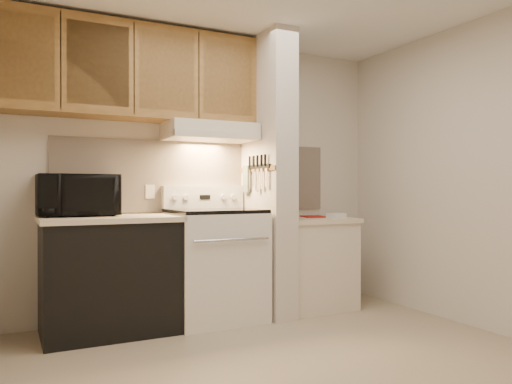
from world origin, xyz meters
TOP-DOWN VIEW (x-y plane):
  - floor at (0.00, 0.00)m, footprint 3.60×3.60m
  - wall_back at (0.00, 1.50)m, footprint 3.60×2.50m
  - wall_right at (1.80, 0.00)m, footprint 0.02×3.00m
  - backsplash at (0.00, 1.49)m, footprint 2.60×0.02m
  - range_body at (0.00, 1.16)m, footprint 0.76×0.65m
  - oven_window at (0.00, 0.84)m, footprint 0.50×0.01m
  - oven_handle at (0.00, 0.80)m, footprint 0.65×0.02m
  - cooktop at (0.00, 1.16)m, footprint 0.74×0.64m
  - range_backguard at (0.00, 1.44)m, footprint 0.76×0.08m
  - range_display at (0.00, 1.40)m, footprint 0.10×0.01m
  - range_knob_left_outer at (-0.28, 1.40)m, footprint 0.05×0.02m
  - range_knob_left_inner at (-0.18, 1.40)m, footprint 0.05×0.02m
  - range_knob_right_inner at (0.18, 1.40)m, footprint 0.05×0.02m
  - range_knob_right_outer at (0.28, 1.40)m, footprint 0.05×0.02m
  - dishwasher_front at (-0.88, 1.17)m, footprint 1.00×0.63m
  - left_countertop at (-0.88, 1.17)m, footprint 1.04×0.67m
  - spoon_rest at (-0.89, 1.36)m, footprint 0.23×0.13m
  - teal_jar at (-0.83, 1.39)m, footprint 0.09×0.09m
  - outlet at (-0.48, 1.48)m, footprint 0.08×0.01m
  - microwave at (-1.10, 1.31)m, footprint 0.60×0.41m
  - partition_pillar at (0.51, 1.15)m, footprint 0.22×0.70m
  - pillar_trim at (0.39, 1.15)m, footprint 0.01×0.70m
  - knife_strip at (0.39, 1.10)m, footprint 0.02×0.42m
  - knife_blade_a at (0.38, 0.93)m, footprint 0.01×0.03m
  - knife_handle_a at (0.38, 0.95)m, footprint 0.02×0.02m
  - knife_blade_b at (0.38, 1.02)m, footprint 0.01×0.04m
  - knife_handle_b at (0.38, 1.02)m, footprint 0.02×0.02m
  - knife_blade_c at (0.38, 1.09)m, footprint 0.01×0.04m
  - knife_handle_c at (0.38, 1.10)m, footprint 0.02×0.02m
  - knife_blade_d at (0.38, 1.17)m, footprint 0.01×0.04m
  - knife_handle_d at (0.38, 1.17)m, footprint 0.02×0.02m
  - knife_blade_e at (0.38, 1.27)m, footprint 0.01×0.04m
  - knife_handle_e at (0.38, 1.25)m, footprint 0.02×0.02m
  - oven_mitt at (0.38, 1.32)m, footprint 0.03×0.10m
  - right_cab_base at (0.97, 1.15)m, footprint 0.70×0.60m
  - right_countertop at (0.97, 1.15)m, footprint 0.74×0.64m
  - red_folder at (1.07, 1.25)m, footprint 0.28×0.33m
  - white_box at (1.19, 1.05)m, footprint 0.18×0.14m
  - range_hood at (0.00, 1.28)m, footprint 0.78×0.44m
  - hood_lip at (0.00, 1.07)m, footprint 0.78×0.04m
  - upper_cabinets at (-0.69, 1.32)m, footprint 2.18×0.33m
  - cab_door_a at (-1.51, 1.17)m, footprint 0.46×0.01m
  - cab_gap_a at (-1.23, 1.16)m, footprint 0.01×0.01m
  - cab_door_b at (-0.96, 1.17)m, footprint 0.46×0.01m
  - cab_gap_b at (-0.69, 1.16)m, footprint 0.01×0.01m
  - cab_door_c at (-0.42, 1.17)m, footprint 0.46×0.01m
  - cab_gap_c at (-0.14, 1.16)m, footprint 0.01×0.01m
  - cab_door_d at (0.13, 1.17)m, footprint 0.46×0.01m

SIDE VIEW (x-z plane):
  - floor at x=0.00m, z-range 0.00..0.00m
  - right_cab_base at x=0.97m, z-range 0.00..0.81m
  - dishwasher_front at x=-0.88m, z-range 0.00..0.87m
  - range_body at x=0.00m, z-range 0.00..0.92m
  - oven_window at x=0.00m, z-range 0.35..0.65m
  - oven_handle at x=0.00m, z-range 0.71..0.73m
  - right_countertop at x=0.97m, z-range 0.81..0.85m
  - red_folder at x=1.07m, z-range 0.85..0.86m
  - white_box at x=1.19m, z-range 0.85..0.89m
  - left_countertop at x=-0.88m, z-range 0.87..0.91m
  - spoon_rest at x=-0.89m, z-range 0.91..0.93m
  - cooktop at x=0.00m, z-range 0.92..0.95m
  - teal_jar at x=-0.83m, z-range 0.91..1.01m
  - range_backguard at x=0.00m, z-range 0.95..1.15m
  - range_display at x=0.00m, z-range 1.03..1.07m
  - range_knob_left_outer at x=-0.28m, z-range 1.03..1.07m
  - range_knob_left_inner at x=-0.18m, z-range 1.03..1.07m
  - range_knob_right_inner at x=0.18m, z-range 1.03..1.07m
  - range_knob_right_outer at x=0.28m, z-range 1.03..1.07m
  - microwave at x=-1.10m, z-range 0.91..1.24m
  - outlet at x=-0.48m, z-range 1.04..1.16m
  - knife_blade_c at x=0.38m, z-range 1.10..1.30m
  - knife_blade_b at x=0.38m, z-range 1.12..1.30m
  - knife_blade_e at x=0.38m, z-range 1.12..1.30m
  - oven_mitt at x=0.38m, z-range 1.09..1.34m
  - knife_blade_a at x=0.38m, z-range 1.14..1.30m
  - knife_blade_d at x=0.38m, z-range 1.14..1.30m
  - backsplash at x=0.00m, z-range 0.92..1.55m
  - wall_back at x=0.00m, z-range 1.24..1.26m
  - wall_right at x=1.80m, z-range 0.00..2.50m
  - partition_pillar at x=0.51m, z-range 0.00..2.50m
  - pillar_trim at x=0.39m, z-range 1.28..1.32m
  - knife_strip at x=0.39m, z-range 1.30..1.34m
  - knife_handle_a at x=0.38m, z-range 1.32..1.42m
  - knife_handle_b at x=0.38m, z-range 1.32..1.42m
  - knife_handle_c at x=0.38m, z-range 1.32..1.42m
  - knife_handle_d at x=0.38m, z-range 1.32..1.42m
  - knife_handle_e at x=0.38m, z-range 1.32..1.42m
  - hood_lip at x=0.00m, z-range 1.55..1.61m
  - range_hood at x=0.00m, z-range 1.55..1.70m
  - upper_cabinets at x=-0.69m, z-range 1.70..2.47m
  - cab_door_a at x=-1.51m, z-range 1.77..2.40m
  - cab_gap_a at x=-1.23m, z-range 1.72..2.45m
  - cab_door_b at x=-0.96m, z-range 1.77..2.40m
  - cab_gap_b at x=-0.69m, z-range 1.72..2.45m
  - cab_door_c at x=-0.42m, z-range 1.77..2.40m
  - cab_gap_c at x=-0.14m, z-range 1.72..2.45m
  - cab_door_d at x=0.13m, z-range 1.77..2.40m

